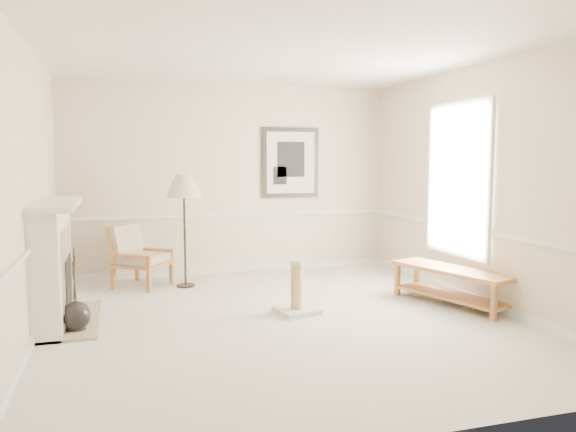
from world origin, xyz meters
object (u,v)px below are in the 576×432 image
at_px(floor_lamp, 184,189).
at_px(bench, 452,280).
at_px(armchair, 136,253).
at_px(floor_vase, 76,317).
at_px(scratching_post, 297,297).

distance_m(floor_lamp, bench, 3.68).
bearing_deg(armchair, floor_vase, -162.16).
relative_size(armchair, scratching_post, 1.51).
xyz_separation_m(floor_lamp, bench, (2.95, -1.92, -1.05)).
bearing_deg(floor_vase, scratching_post, 0.72).
xyz_separation_m(floor_vase, bench, (4.26, -0.16, 0.14)).
bearing_deg(bench, floor_lamp, 146.91).
xyz_separation_m(floor_vase, floor_lamp, (1.31, 1.77, 1.19)).
bearing_deg(scratching_post, bench, -5.70).
height_order(floor_lamp, bench, floor_lamp).
height_order(floor_vase, bench, floor_vase).
bearing_deg(floor_lamp, scratching_post, -58.69).
distance_m(floor_vase, armchair, 2.12).
height_order(bench, scratching_post, scratching_post).
relative_size(armchair, bench, 0.57).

